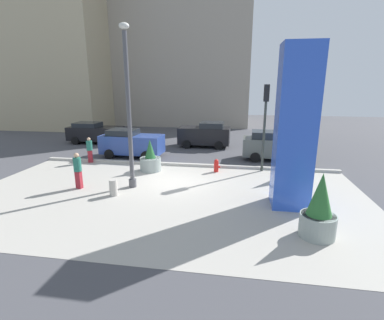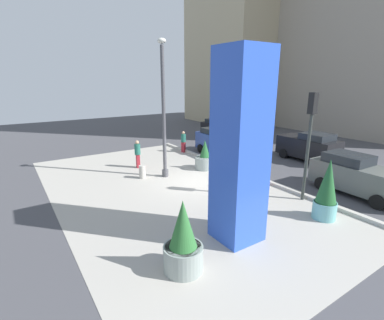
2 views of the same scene
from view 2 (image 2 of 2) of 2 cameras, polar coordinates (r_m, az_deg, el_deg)
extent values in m
plane|color=#47474C|center=(17.88, 11.53, -1.95)|extent=(60.00, 60.00, 0.00)
cube|color=#ADA89E|center=(14.46, -5.69, -5.98)|extent=(18.00, 10.00, 0.02)
cube|color=#B7B2A8|center=(17.26, 9.47, -2.20)|extent=(18.00, 0.24, 0.16)
cylinder|color=#4C4C51|center=(16.34, -5.38, -2.65)|extent=(0.36, 0.36, 0.40)
cylinder|color=#4C4C51|center=(15.61, -5.70, 9.04)|extent=(0.20, 0.20, 7.06)
ellipsoid|color=silver|center=(15.63, -6.09, 22.68)|extent=(0.44, 0.44, 0.28)
cube|color=blue|center=(9.31, 9.60, 2.06)|extent=(1.43, 1.43, 6.34)
cylinder|color=gray|center=(8.66, -1.76, -19.07)|extent=(1.15, 1.15, 0.78)
cylinder|color=#382819|center=(8.46, -1.78, -17.01)|extent=(1.06, 1.06, 0.04)
cone|color=#2D6B33|center=(8.09, -1.83, -12.69)|extent=(0.80, 0.80, 1.41)
cylinder|color=gray|center=(17.62, 2.57, -0.58)|extent=(1.20, 1.20, 0.77)
cylinder|color=#382819|center=(17.53, 2.58, 0.56)|extent=(1.10, 1.10, 0.04)
cone|color=#235B2D|center=(17.39, 2.60, 2.31)|extent=(0.61, 0.61, 1.06)
cylinder|color=#6BB2B2|center=(12.61, 24.97, -9.10)|extent=(0.90, 0.90, 0.71)
cylinder|color=#382819|center=(12.48, 25.14, -7.71)|extent=(0.83, 0.83, 0.04)
cone|color=#235B2D|center=(12.17, 25.63, -3.82)|extent=(0.79, 0.79, 1.75)
cylinder|color=red|center=(15.20, 12.08, -4.06)|extent=(0.26, 0.26, 0.55)
sphere|color=red|center=(15.09, 12.16, -2.79)|extent=(0.24, 0.24, 0.24)
cylinder|color=red|center=(15.09, 12.55, -4.14)|extent=(0.12, 0.10, 0.10)
cylinder|color=#B2ADA3|center=(16.16, -9.92, -2.37)|extent=(0.36, 0.36, 0.75)
cylinder|color=#333833|center=(13.62, 22.00, 0.26)|extent=(0.14, 0.14, 3.94)
cube|color=black|center=(13.23, 23.09, 10.41)|extent=(0.28, 0.32, 0.90)
sphere|color=green|center=(13.36, 23.63, 11.56)|extent=(0.18, 0.18, 0.18)
cube|color=black|center=(27.11, 6.00, 6.08)|extent=(4.45, 1.87, 1.10)
cube|color=#1E2328|center=(27.51, 5.16, 7.77)|extent=(2.01, 1.63, 0.35)
cylinder|color=black|center=(26.76, 9.36, 4.74)|extent=(0.64, 0.22, 0.64)
cylinder|color=black|center=(25.58, 6.31, 4.34)|extent=(0.64, 0.22, 0.64)
cylinder|color=black|center=(28.82, 5.67, 5.65)|extent=(0.64, 0.22, 0.64)
cylinder|color=black|center=(27.72, 2.69, 5.31)|extent=(0.64, 0.22, 0.64)
cube|color=black|center=(21.00, 22.21, 2.39)|extent=(4.03, 1.94, 1.27)
cube|color=#1E2328|center=(20.51, 23.80, 4.33)|extent=(1.83, 1.68, 0.41)
cylinder|color=black|center=(21.13, 17.86, 1.24)|extent=(0.64, 0.23, 0.64)
cylinder|color=black|center=(22.57, 20.92, 1.86)|extent=(0.64, 0.23, 0.64)
cylinder|color=black|center=(19.71, 23.34, -0.31)|extent=(0.64, 0.23, 0.64)
cylinder|color=black|center=(21.25, 26.21, 0.44)|extent=(0.64, 0.23, 0.64)
cube|color=#565B56|center=(15.69, 30.49, -3.09)|extent=(4.36, 1.89, 1.17)
cube|color=#1E2328|center=(15.77, 28.86, 0.30)|extent=(1.99, 1.60, 0.45)
cylinder|color=black|center=(14.58, 33.14, -7.07)|extent=(0.65, 0.24, 0.64)
cylinder|color=black|center=(17.18, 27.77, -3.11)|extent=(0.65, 0.24, 0.64)
cylinder|color=black|center=(15.76, 24.48, -4.29)|extent=(0.65, 0.24, 0.64)
cube|color=#2D4793|center=(21.00, 5.73, 3.44)|extent=(4.22, 1.95, 1.23)
cube|color=#1E2328|center=(21.34, 4.78, 5.85)|extent=(1.93, 1.64, 0.38)
cylinder|color=black|center=(20.71, 9.79, 1.50)|extent=(0.65, 0.25, 0.64)
cylinder|color=black|center=(19.62, 5.85, 0.85)|extent=(0.65, 0.25, 0.64)
cylinder|color=black|center=(22.65, 5.54, 2.88)|extent=(0.65, 0.25, 0.64)
cylinder|color=black|center=(21.66, 1.76, 2.35)|extent=(0.65, 0.25, 0.64)
cube|color=maroon|center=(18.15, -10.76, -0.21)|extent=(0.31, 0.24, 0.87)
cylinder|color=#236656|center=(17.96, -10.88, 2.11)|extent=(0.41, 0.41, 0.65)
sphere|color=tan|center=(17.86, -10.96, 3.49)|extent=(0.23, 0.23, 0.23)
cube|color=maroon|center=(21.71, -1.73, 2.60)|extent=(0.34, 0.30, 0.80)
cylinder|color=#236656|center=(21.56, -1.74, 4.41)|extent=(0.48, 0.48, 0.60)
sphere|color=tan|center=(21.49, -1.75, 5.48)|extent=(0.22, 0.22, 0.22)
cube|color=tan|center=(40.36, 10.27, 28.05)|extent=(11.31, 10.25, 28.18)
camera|label=1|loc=(10.26, -65.35, 4.05)|focal=27.01mm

